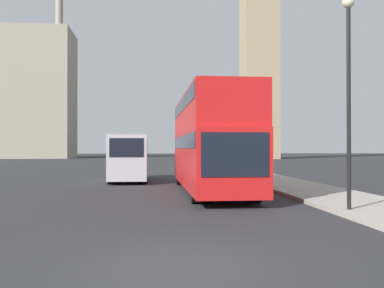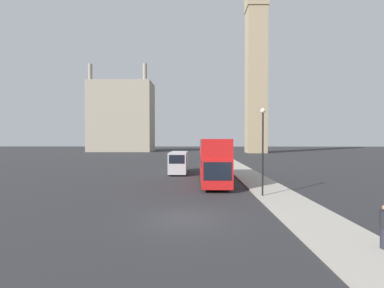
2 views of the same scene
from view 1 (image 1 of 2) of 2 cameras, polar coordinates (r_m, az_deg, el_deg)
ground_plane at (r=7.27m, az=-2.17°, el=-16.15°), size 300.00×300.00×0.00m
building_block_distant at (r=90.65m, az=-22.59°, el=6.17°), size 22.22×11.22×30.38m
red_double_decker_bus at (r=19.04m, az=2.45°, el=0.74°), size 2.52×11.10×4.25m
white_van at (r=25.37m, az=-8.39°, el=-1.73°), size 2.12×5.98×2.68m
street_lamp at (r=13.61m, az=20.15°, el=9.13°), size 0.36×0.36×6.31m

